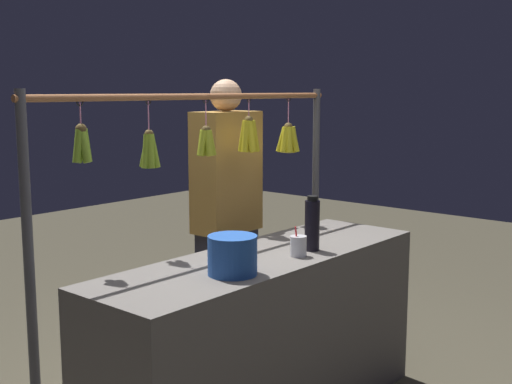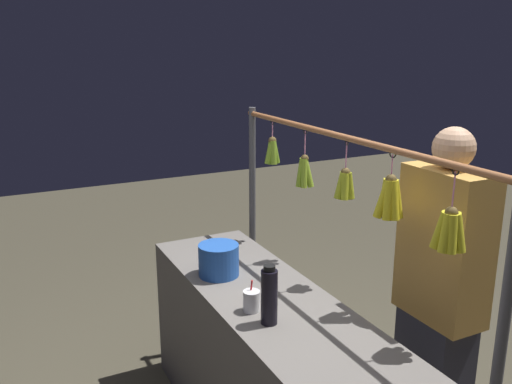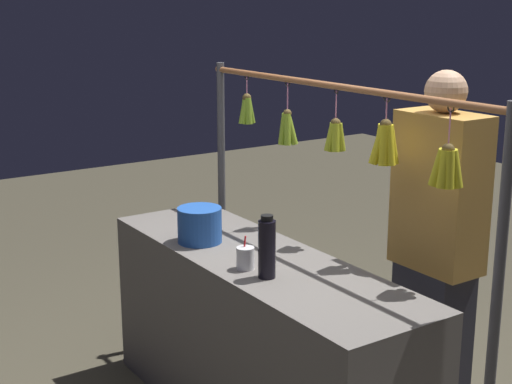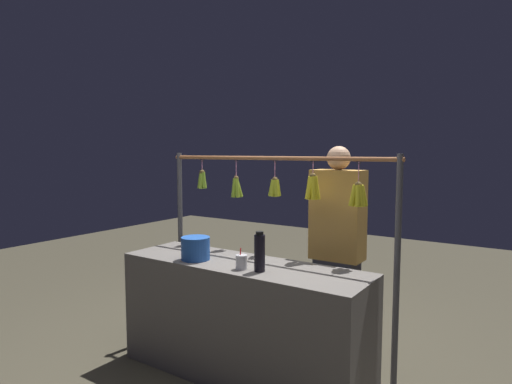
% 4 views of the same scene
% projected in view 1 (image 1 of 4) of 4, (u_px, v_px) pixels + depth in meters
% --- Properties ---
extents(market_counter, '(1.94, 0.58, 0.87)m').
position_uv_depth(market_counter, '(263.00, 340.00, 3.33)').
color(market_counter, '#66605B').
rests_on(market_counter, ground).
extents(display_rack, '(2.10, 0.14, 1.68)m').
position_uv_depth(display_rack, '(211.00, 180.00, 3.52)').
color(display_rack, '#4C4C51').
rests_on(display_rack, ground).
extents(water_bottle, '(0.08, 0.08, 0.28)m').
position_uv_depth(water_bottle, '(312.00, 224.00, 3.34)').
color(water_bottle, black).
rests_on(water_bottle, market_counter).
extents(blue_bucket, '(0.22, 0.22, 0.17)m').
position_uv_depth(blue_bucket, '(232.00, 255.00, 2.91)').
color(blue_bucket, '#2354AE').
rests_on(blue_bucket, market_counter).
extents(drink_cup, '(0.08, 0.08, 0.15)m').
position_uv_depth(drink_cup, '(298.00, 246.00, 3.23)').
color(drink_cup, silver).
rests_on(drink_cup, market_counter).
extents(vendor_person, '(0.41, 0.22, 1.74)m').
position_uv_depth(vendor_person, '(227.00, 225.00, 4.04)').
color(vendor_person, '#2D2D38').
rests_on(vendor_person, ground).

